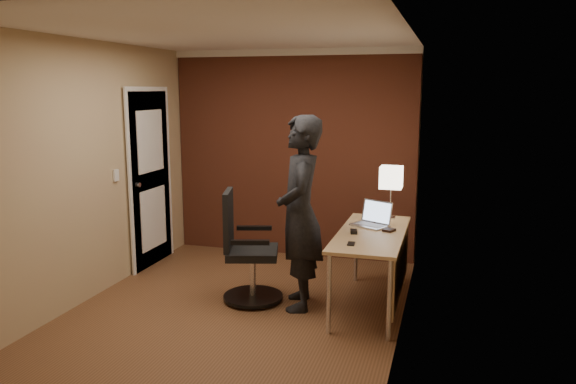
{
  "coord_description": "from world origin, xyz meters",
  "views": [
    {
      "loc": [
        1.85,
        -4.58,
        2.03
      ],
      "look_at": [
        0.35,
        0.55,
        1.05
      ],
      "focal_mm": 35.0,
      "sensor_mm": 36.0,
      "label": 1
    }
  ],
  "objects_px": {
    "mouse": "(354,232)",
    "wallet": "(389,230)",
    "office_chair": "(246,254)",
    "laptop": "(373,219)",
    "phone": "(351,244)",
    "desk_lamp": "(391,178)",
    "desk": "(379,246)",
    "person": "(300,213)"
  },
  "relations": [
    {
      "from": "laptop",
      "to": "mouse",
      "type": "bearing_deg",
      "value": -109.45
    },
    {
      "from": "wallet",
      "to": "person",
      "type": "bearing_deg",
      "value": -163.22
    },
    {
      "from": "desk",
      "to": "laptop",
      "type": "distance_m",
      "value": 0.35
    },
    {
      "from": "wallet",
      "to": "office_chair",
      "type": "distance_m",
      "value": 1.38
    },
    {
      "from": "desk_lamp",
      "to": "mouse",
      "type": "xyz_separation_m",
      "value": [
        -0.25,
        -0.71,
        -0.4
      ]
    },
    {
      "from": "desk_lamp",
      "to": "wallet",
      "type": "height_order",
      "value": "desk_lamp"
    },
    {
      "from": "phone",
      "to": "office_chair",
      "type": "bearing_deg",
      "value": 161.28
    },
    {
      "from": "laptop",
      "to": "wallet",
      "type": "relative_size",
      "value": 3.75
    },
    {
      "from": "desk_lamp",
      "to": "phone",
      "type": "distance_m",
      "value": 1.18
    },
    {
      "from": "phone",
      "to": "office_chair",
      "type": "relative_size",
      "value": 0.11
    },
    {
      "from": "desk",
      "to": "desk_lamp",
      "type": "distance_m",
      "value": 0.83
    },
    {
      "from": "mouse",
      "to": "wallet",
      "type": "height_order",
      "value": "mouse"
    },
    {
      "from": "office_chair",
      "to": "person",
      "type": "xyz_separation_m",
      "value": [
        0.54,
        0.02,
        0.43
      ]
    },
    {
      "from": "phone",
      "to": "person",
      "type": "xyz_separation_m",
      "value": [
        -0.53,
        0.3,
        0.17
      ]
    },
    {
      "from": "mouse",
      "to": "wallet",
      "type": "bearing_deg",
      "value": 16.31
    },
    {
      "from": "desk",
      "to": "office_chair",
      "type": "height_order",
      "value": "office_chair"
    },
    {
      "from": "laptop",
      "to": "person",
      "type": "height_order",
      "value": "person"
    },
    {
      "from": "laptop",
      "to": "mouse",
      "type": "relative_size",
      "value": 4.12
    },
    {
      "from": "desk",
      "to": "office_chair",
      "type": "xyz_separation_m",
      "value": [
        -1.25,
        -0.18,
        -0.13
      ]
    },
    {
      "from": "laptop",
      "to": "desk",
      "type": "bearing_deg",
      "value": -70.18
    },
    {
      "from": "mouse",
      "to": "desk_lamp",
      "type": "bearing_deg",
      "value": 57.56
    },
    {
      "from": "office_chair",
      "to": "laptop",
      "type": "bearing_deg",
      "value": 21.3
    },
    {
      "from": "mouse",
      "to": "wallet",
      "type": "distance_m",
      "value": 0.35
    },
    {
      "from": "desk",
      "to": "mouse",
      "type": "xyz_separation_m",
      "value": [
        -0.23,
        -0.09,
        0.14
      ]
    },
    {
      "from": "office_chair",
      "to": "phone",
      "type": "bearing_deg",
      "value": -14.9
    },
    {
      "from": "desk",
      "to": "office_chair",
      "type": "relative_size",
      "value": 1.41
    },
    {
      "from": "phone",
      "to": "wallet",
      "type": "xyz_separation_m",
      "value": [
        0.26,
        0.54,
        0.01
      ]
    },
    {
      "from": "office_chair",
      "to": "mouse",
      "type": "bearing_deg",
      "value": 4.98
    },
    {
      "from": "laptop",
      "to": "phone",
      "type": "bearing_deg",
      "value": -96.63
    },
    {
      "from": "person",
      "to": "desk",
      "type": "bearing_deg",
      "value": 87.13
    },
    {
      "from": "wallet",
      "to": "office_chair",
      "type": "relative_size",
      "value": 0.1
    },
    {
      "from": "desk_lamp",
      "to": "phone",
      "type": "relative_size",
      "value": 4.65
    },
    {
      "from": "phone",
      "to": "wallet",
      "type": "height_order",
      "value": "wallet"
    },
    {
      "from": "desk",
      "to": "laptop",
      "type": "relative_size",
      "value": 3.64
    },
    {
      "from": "mouse",
      "to": "office_chair",
      "type": "height_order",
      "value": "office_chair"
    },
    {
      "from": "mouse",
      "to": "office_chair",
      "type": "relative_size",
      "value": 0.09
    },
    {
      "from": "laptop",
      "to": "desk_lamp",
      "type": "bearing_deg",
      "value": 70.13
    },
    {
      "from": "phone",
      "to": "wallet",
      "type": "bearing_deg",
      "value": 60.51
    },
    {
      "from": "laptop",
      "to": "phone",
      "type": "height_order",
      "value": "laptop"
    },
    {
      "from": "desk_lamp",
      "to": "laptop",
      "type": "height_order",
      "value": "desk_lamp"
    },
    {
      "from": "phone",
      "to": "person",
      "type": "bearing_deg",
      "value": 146.64
    },
    {
      "from": "phone",
      "to": "desk",
      "type": "bearing_deg",
      "value": 64.66
    }
  ]
}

